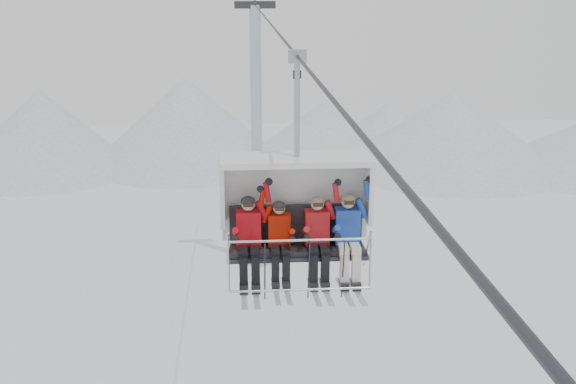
{
  "coord_description": "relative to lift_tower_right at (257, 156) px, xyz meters",
  "views": [
    {
      "loc": [
        -1.02,
        -14.02,
        14.53
      ],
      "look_at": [
        0.0,
        0.0,
        10.36
      ],
      "focal_mm": 45.0,
      "sensor_mm": 36.0,
      "label": 1
    }
  ],
  "objects": [
    {
      "name": "skier_far_left",
      "position": [
        -0.85,
        -24.25,
        4.45
      ],
      "size": [
        0.43,
        1.69,
        1.7
      ],
      "color": "red",
      "rests_on": "chairlift_carrier"
    },
    {
      "name": "chairlift_carrier",
      "position": [
        0.0,
        -23.94,
        4.95
      ],
      "size": [
        2.63,
        1.17,
        3.98
      ],
      "color": "black",
      "rests_on": "haul_cable"
    },
    {
      "name": "skier_far_right",
      "position": [
        0.89,
        -24.25,
        4.45
      ],
      "size": [
        0.43,
        1.69,
        1.71
      ],
      "color": "#2047B0",
      "rests_on": "chairlift_carrier"
    },
    {
      "name": "haul_cable",
      "position": [
        0.0,
        -22.0,
        7.52
      ],
      "size": [
        0.06,
        50.0,
        0.06
      ],
      "primitive_type": "cylinder",
      "rotation": [
        1.57,
        0.0,
        0.0
      ],
      "color": "#2B2B30",
      "rests_on": "lift_tower_left"
    },
    {
      "name": "lift_tower_right",
      "position": [
        0.0,
        0.0,
        0.0
      ],
      "size": [
        2.0,
        1.8,
        13.48
      ],
      "color": "#B0B3B8",
      "rests_on": "ground"
    },
    {
      "name": "ridgeline",
      "position": [
        -1.58,
        20.05,
        -2.94
      ],
      "size": [
        72.0,
        21.0,
        7.0
      ],
      "color": "silver",
      "rests_on": "ground"
    },
    {
      "name": "skier_center_left",
      "position": [
        -0.31,
        -24.26,
        4.41
      ],
      "size": [
        0.39,
        1.69,
        1.55
      ],
      "color": "#B41402",
      "rests_on": "chairlift_carrier"
    },
    {
      "name": "skier_center_right",
      "position": [
        0.35,
        -24.25,
        4.44
      ],
      "size": [
        0.42,
        1.69,
        1.66
      ],
      "color": "red",
      "rests_on": "chairlift_carrier"
    }
  ]
}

